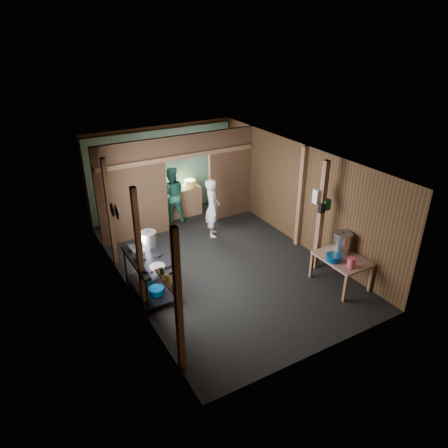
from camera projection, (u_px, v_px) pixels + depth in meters
floor at (220, 262)px, 9.90m from camera, size 4.50×7.00×0.00m
ceiling at (219, 157)px, 8.77m from camera, size 4.50×7.00×0.00m
wall_back at (162, 170)px, 12.07m from camera, size 4.50×0.00×2.60m
wall_front at (326, 291)px, 6.60m from camera, size 4.50×0.00×2.60m
wall_left at (123, 235)px, 8.33m from camera, size 0.00×7.00×2.60m
wall_right at (298, 194)px, 10.34m from camera, size 0.00×7.00×2.60m
partition_left at (132, 192)px, 10.46m from camera, size 1.85×0.10×2.60m
partition_right at (230, 174)px, 11.75m from camera, size 1.35×0.10×2.60m
partition_header at (187, 146)px, 10.73m from camera, size 1.30×0.10×0.60m
turquoise_panel at (163, 172)px, 12.04m from camera, size 4.40×0.06×2.50m
back_counter at (180, 202)px, 12.16m from camera, size 1.20×0.50×0.85m
wall_clock at (170, 150)px, 11.84m from camera, size 0.20×0.03×0.20m
post_left_a at (178, 302)px, 6.33m from camera, size 0.10×0.12×2.60m
post_left_b at (139, 252)px, 7.74m from camera, size 0.10×0.12×2.60m
post_left_c at (110, 213)px, 9.30m from camera, size 0.10×0.12×2.60m
post_right at (301, 198)px, 10.15m from camera, size 0.10×0.12×2.60m
post_free at (321, 217)px, 9.14m from camera, size 0.12×0.12×2.60m
cross_beam at (179, 157)px, 10.68m from camera, size 4.40×0.12×0.12m
pan_lid_big at (117, 212)px, 8.51m from camera, size 0.03×0.34×0.34m
pan_lid_small at (112, 210)px, 8.87m from camera, size 0.03×0.30×0.30m
wall_shelf at (167, 280)px, 6.69m from camera, size 0.14×0.80×0.03m
jar_white at (173, 285)px, 6.47m from camera, size 0.07×0.07×0.10m
jar_yellow at (167, 277)px, 6.67m from camera, size 0.08×0.08×0.10m
jar_green at (162, 271)px, 6.84m from camera, size 0.06×0.06×0.10m
bag_white at (319, 196)px, 8.97m from camera, size 0.22×0.15×0.32m
bag_green at (326, 205)px, 9.00m from camera, size 0.16×0.12×0.24m
bag_black at (322, 208)px, 8.94m from camera, size 0.14×0.10×0.20m
gas_range at (151, 276)px, 8.55m from camera, size 0.78×1.51×0.89m
prep_table at (340, 271)px, 8.93m from camera, size 0.81×1.12×0.66m
stove_pot_large at (148, 239)px, 8.72m from camera, size 0.36×0.36×0.35m
stove_pot_med at (140, 255)px, 8.28m from camera, size 0.30×0.30×0.21m
frying_pan at (157, 267)px, 7.98m from camera, size 0.39×0.57×0.07m
blue_tub_front at (156, 291)px, 8.42m from camera, size 0.32×0.32×0.13m
blue_tub_back at (146, 277)px, 8.88m from camera, size 0.32×0.32×0.13m
stock_pot at (342, 243)px, 8.95m from camera, size 0.46×0.46×0.46m
wash_basin at (334, 258)px, 8.66m from camera, size 0.38×0.38×0.13m
pink_bucket at (351, 262)px, 8.42m from camera, size 0.17×0.17×0.20m
knife at (354, 268)px, 8.41m from camera, size 0.30×0.05×0.01m
yellow_tub at (190, 183)px, 12.08m from camera, size 0.35×0.35×0.19m
cook at (212, 208)px, 10.84m from camera, size 0.58×0.68×1.59m
worker_back at (171, 195)px, 11.60m from camera, size 0.95×0.84×1.64m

